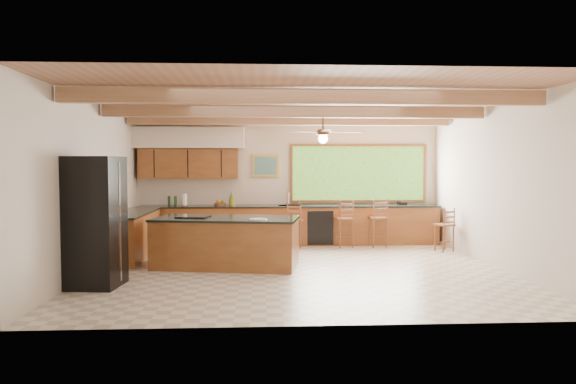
{
  "coord_description": "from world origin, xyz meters",
  "views": [
    {
      "loc": [
        -0.67,
        -9.09,
        1.86
      ],
      "look_at": [
        -0.14,
        0.8,
        1.35
      ],
      "focal_mm": 32.0,
      "sensor_mm": 36.0,
      "label": 1
    }
  ],
  "objects": [
    {
      "name": "ground",
      "position": [
        0.0,
        0.0,
        0.0
      ],
      "size": [
        7.2,
        7.2,
        0.0
      ],
      "primitive_type": "plane",
      "color": "beige",
      "rests_on": "ground"
    },
    {
      "name": "room_shell",
      "position": [
        -0.17,
        0.65,
        2.21
      ],
      "size": [
        7.27,
        6.54,
        3.02
      ],
      "color": "beige",
      "rests_on": "ground"
    },
    {
      "name": "bar_stool_d",
      "position": [
        3.3,
        1.7,
        0.57
      ],
      "size": [
        0.44,
        0.44,
        0.95
      ],
      "rotation": [
        0.0,
        0.0,
        0.36
      ],
      "color": "brown",
      "rests_on": "ground"
    },
    {
      "name": "refrigerator",
      "position": [
        -3.22,
        -1.13,
        1.0
      ],
      "size": [
        0.85,
        0.83,
        2.0
      ],
      "rotation": [
        0.0,
        0.0,
        -0.1
      ],
      "color": "black",
      "rests_on": "ground"
    },
    {
      "name": "bar_stool_a",
      "position": [
        0.1,
        2.39,
        0.61
      ],
      "size": [
        0.43,
        0.43,
        1.03
      ],
      "rotation": [
        0.0,
        0.0,
        -0.17
      ],
      "color": "brown",
      "rests_on": "ground"
    },
    {
      "name": "bar_stool_b",
      "position": [
        2.01,
        2.39,
        0.65
      ],
      "size": [
        0.42,
        0.42,
        1.1
      ],
      "rotation": [
        0.0,
        0.0,
        0.07
      ],
      "color": "brown",
      "rests_on": "ground"
    },
    {
      "name": "counter_run",
      "position": [
        -0.82,
        2.52,
        0.46
      ],
      "size": [
        7.12,
        3.1,
        1.25
      ],
      "color": "brown",
      "rests_on": "ground"
    },
    {
      "name": "island",
      "position": [
        -1.3,
        0.34,
        0.45
      ],
      "size": [
        2.76,
        1.64,
        0.92
      ],
      "rotation": [
        0.0,
        0.0,
        -0.17
      ],
      "color": "brown",
      "rests_on": "ground"
    },
    {
      "name": "bar_stool_c",
      "position": [
        1.23,
        2.39,
        0.64
      ],
      "size": [
        0.45,
        0.45,
        1.08
      ],
      "rotation": [
        0.0,
        0.0,
        0.18
      ],
      "color": "brown",
      "rests_on": "ground"
    }
  ]
}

